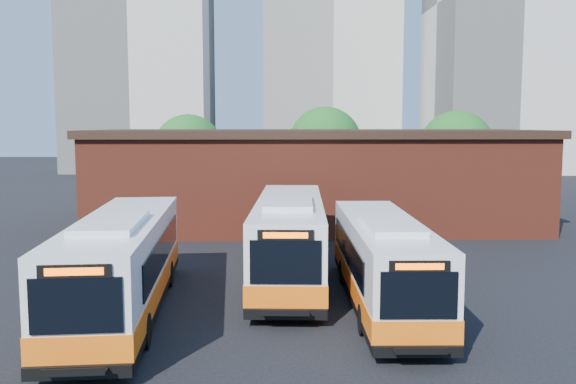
{
  "coord_description": "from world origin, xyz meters",
  "views": [
    {
      "loc": [
        -2.95,
        -20.77,
        6.71
      ],
      "look_at": [
        -2.12,
        7.84,
        3.56
      ],
      "focal_mm": 38.0,
      "sensor_mm": 36.0,
      "label": 1
    }
  ],
  "objects_px": {
    "bus_midwest": "(290,241)",
    "transit_worker": "(454,308)",
    "bus_mideast": "(383,264)",
    "bus_west": "(122,268)"
  },
  "relations": [
    {
      "from": "bus_mideast",
      "to": "bus_west",
      "type": "bearing_deg",
      "value": -174.14
    },
    {
      "from": "bus_west",
      "to": "bus_midwest",
      "type": "height_order",
      "value": "bus_midwest"
    },
    {
      "from": "bus_midwest",
      "to": "transit_worker",
      "type": "height_order",
      "value": "bus_midwest"
    },
    {
      "from": "bus_midwest",
      "to": "bus_west",
      "type": "bearing_deg",
      "value": -139.54
    },
    {
      "from": "bus_west",
      "to": "bus_mideast",
      "type": "bearing_deg",
      "value": 1.18
    },
    {
      "from": "bus_west",
      "to": "bus_mideast",
      "type": "relative_size",
      "value": 1.08
    },
    {
      "from": "bus_mideast",
      "to": "bus_midwest",
      "type": "bearing_deg",
      "value": 131.96
    },
    {
      "from": "transit_worker",
      "to": "bus_midwest",
      "type": "bearing_deg",
      "value": 54.45
    },
    {
      "from": "transit_worker",
      "to": "bus_west",
      "type": "bearing_deg",
      "value": 96.58
    },
    {
      "from": "bus_west",
      "to": "transit_worker",
      "type": "height_order",
      "value": "bus_west"
    }
  ]
}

